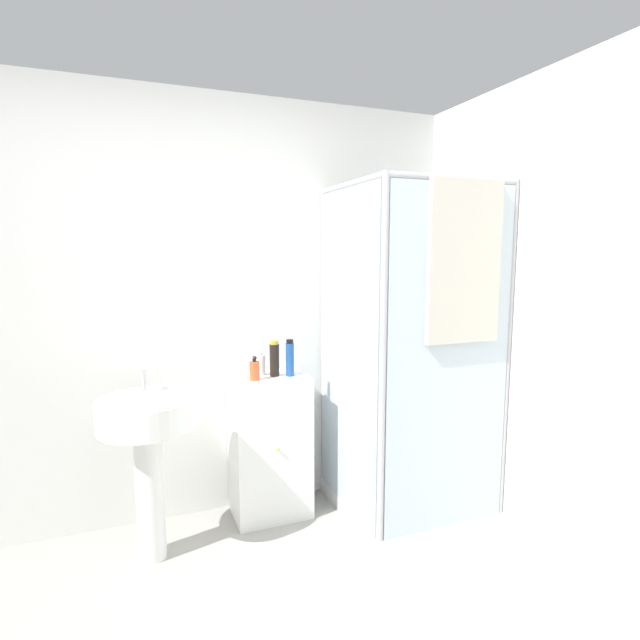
{
  "coord_description": "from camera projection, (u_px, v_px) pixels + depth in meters",
  "views": [
    {
      "loc": [
        -0.33,
        -1.29,
        1.6
      ],
      "look_at": [
        0.65,
        1.17,
        1.23
      ],
      "focal_mm": 28.0,
      "sensor_mm": 36.0,
      "label": 1
    }
  ],
  "objects": [
    {
      "name": "lotion_bottle_white",
      "position": [
        260.0,
        365.0,
        2.97
      ],
      "size": [
        0.06,
        0.06,
        0.15
      ],
      "color": "white",
      "rests_on": "vanity_cabinet"
    },
    {
      "name": "shampoo_bottle_tall_black",
      "position": [
        274.0,
        359.0,
        2.94
      ],
      "size": [
        0.06,
        0.06,
        0.21
      ],
      "color": "black",
      "rests_on": "vanity_cabinet"
    },
    {
      "name": "wall_back",
      "position": [
        184.0,
        311.0,
        2.92
      ],
      "size": [
        6.4,
        0.06,
        2.5
      ],
      "primitive_type": "cube",
      "color": "white",
      "rests_on": "ground_plane"
    },
    {
      "name": "vanity_cabinet",
      "position": [
        270.0,
        446.0,
        3.01
      ],
      "size": [
        0.45,
        0.35,
        0.87
      ],
      "color": "white",
      "rests_on": "ground_plane"
    },
    {
      "name": "shampoo_bottle_blue",
      "position": [
        290.0,
        358.0,
        2.94
      ],
      "size": [
        0.05,
        0.05,
        0.22
      ],
      "color": "#1E4C93",
      "rests_on": "vanity_cabinet"
    },
    {
      "name": "soap_dispenser",
      "position": [
        254.0,
        370.0,
        2.85
      ],
      "size": [
        0.06,
        0.06,
        0.14
      ],
      "color": "#E5562D",
      "rests_on": "vanity_cabinet"
    },
    {
      "name": "sink",
      "position": [
        147.0,
        437.0,
        2.54
      ],
      "size": [
        0.49,
        0.49,
        0.99
      ],
      "color": "white",
      "rests_on": "ground_plane"
    },
    {
      "name": "shower_enclosure",
      "position": [
        408.0,
        420.0,
        2.96
      ],
      "size": [
        0.82,
        0.85,
        1.98
      ],
      "color": "white",
      "rests_on": "ground_plane"
    }
  ]
}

